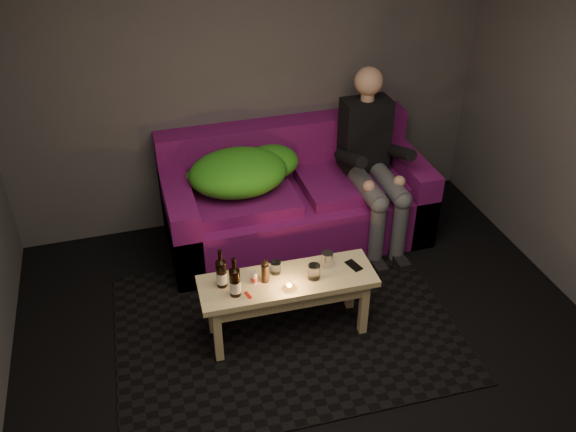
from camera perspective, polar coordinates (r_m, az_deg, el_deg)
The scene contains 17 objects.
floor at distance 3.98m, azimuth 4.87°, elevation -16.90°, with size 4.50×4.50×0.00m, color black.
room at distance 3.29m, azimuth 3.36°, elevation 7.99°, with size 4.50×4.50×4.50m.
rug at distance 4.41m, azimuth -0.22°, elevation -10.27°, with size 2.36×1.72×0.01m, color black.
sofa at distance 5.13m, azimuth 0.60°, elevation 1.49°, with size 2.15×0.97×0.92m.
green_blanket at distance 4.84m, azimuth -4.24°, elevation 4.27°, with size 0.94×0.64×0.32m.
person at distance 4.97m, azimuth 7.86°, elevation 5.46°, with size 0.39×0.89×1.43m.
coffee_table at distance 4.11m, azimuth -0.04°, elevation -6.81°, with size 1.19×0.41×0.48m.
beer_bottle_a at distance 3.96m, azimuth -6.26°, elevation -5.30°, with size 0.07×0.07×0.28m.
beer_bottle_b at distance 3.88m, azimuth -4.99°, elevation -6.13°, with size 0.07×0.07×0.29m.
salt_shaker at distance 4.01m, azimuth -3.16°, elevation -5.77°, with size 0.04×0.04×0.08m, color silver.
pepper_mill at distance 4.00m, azimuth -2.17°, elevation -5.38°, with size 0.05×0.05×0.13m, color black.
tumbler_back at distance 4.08m, azimuth -1.16°, elevation -4.85°, with size 0.07×0.07×0.09m, color white.
tealight at distance 3.96m, azimuth 0.11°, elevation -6.62°, with size 0.05×0.05×0.04m.
tumbler_front at distance 4.03m, azimuth 2.45°, elevation -5.23°, with size 0.08×0.08×0.10m, color white.
steel_cup at distance 4.14m, azimuth 3.68°, elevation -4.09°, with size 0.08×0.08×0.11m, color #B7B8BE.
smartphone at distance 4.18m, azimuth 6.17°, elevation -4.63°, with size 0.06×0.13×0.01m, color black.
red_lighter at distance 3.93m, azimuth -3.76°, elevation -7.40°, with size 0.02×0.07×0.01m, color red.
Camera 1 is at (-1.02, -2.32, 3.08)m, focal length 38.00 mm.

